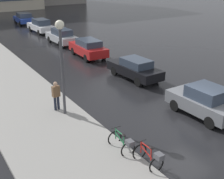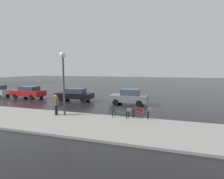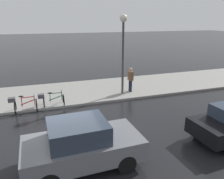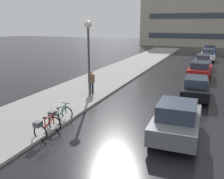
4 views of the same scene
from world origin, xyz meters
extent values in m
plane|color=black|center=(0.00, 0.00, 0.00)|extent=(140.00, 140.00, 0.00)
torus|color=black|center=(-3.65, -1.12, 0.36)|extent=(0.71, 0.07, 0.71)
torus|color=black|center=(-3.64, -2.18, 0.36)|extent=(0.71, 0.07, 0.71)
cube|color=red|center=(-3.64, -1.83, 0.63)|extent=(0.04, 0.04, 0.55)
cube|color=red|center=(-3.65, -1.20, 0.62)|extent=(0.04, 0.04, 0.53)
cube|color=red|center=(-3.64, -1.51, 0.85)|extent=(0.04, 0.64, 0.04)
cube|color=red|center=(-3.64, -1.54, 0.58)|extent=(0.05, 0.72, 0.26)
ellipsoid|color=black|center=(-3.64, -1.83, 0.94)|extent=(0.14, 0.26, 0.07)
cylinder|color=black|center=(-3.65, -1.20, 0.90)|extent=(0.50, 0.03, 0.03)
cube|color=#4C4C51|center=(-3.63, -2.30, 0.81)|extent=(0.28, 0.34, 0.22)
torus|color=black|center=(-3.92, 0.35, 0.35)|extent=(0.71, 0.08, 0.70)
torus|color=black|center=(-3.95, -0.72, 0.35)|extent=(0.71, 0.08, 0.70)
cube|color=#237042|center=(-3.94, -0.38, 0.59)|extent=(0.04, 0.04, 0.48)
cube|color=#237042|center=(-3.93, 0.27, 0.63)|extent=(0.04, 0.04, 0.55)
cube|color=#237042|center=(-3.94, -0.05, 0.83)|extent=(0.05, 0.65, 0.04)
cube|color=#237042|center=(-3.94, -0.08, 0.54)|extent=(0.06, 0.73, 0.26)
ellipsoid|color=black|center=(-3.94, -0.38, 0.86)|extent=(0.15, 0.26, 0.07)
cylinder|color=black|center=(-3.93, 0.27, 0.92)|extent=(0.50, 0.04, 0.03)
cube|color=#4C4C51|center=(-3.96, -0.84, 0.73)|extent=(0.29, 0.35, 0.22)
cube|color=slate|center=(1.67, 0.38, 0.67)|extent=(2.01, 3.96, 0.69)
cube|color=#2D3847|center=(1.67, 0.23, 1.33)|extent=(1.61, 1.92, 0.64)
cylinder|color=black|center=(0.79, 1.57, 0.32)|extent=(0.24, 0.65, 0.64)
cylinder|color=black|center=(2.49, 1.62, 0.32)|extent=(0.24, 0.65, 0.64)
cylinder|color=black|center=(0.85, -0.85, 0.32)|extent=(0.24, 0.65, 0.64)
cylinder|color=black|center=(2.55, -0.81, 0.32)|extent=(0.24, 0.65, 0.64)
cube|color=black|center=(1.94, 6.99, 0.63)|extent=(1.92, 4.48, 0.62)
cube|color=#2D3847|center=(1.94, 6.82, 1.20)|extent=(1.50, 2.19, 0.52)
cylinder|color=black|center=(1.12, 8.32, 0.32)|extent=(0.25, 0.65, 0.64)
cylinder|color=black|center=(2.61, 8.39, 0.32)|extent=(0.25, 0.65, 0.64)
cylinder|color=black|center=(1.26, 5.59, 0.32)|extent=(0.25, 0.65, 0.64)
cylinder|color=black|center=(2.75, 5.67, 0.32)|extent=(0.25, 0.65, 0.64)
cube|color=#AD1919|center=(1.78, 13.61, 0.67)|extent=(1.97, 4.32, 0.70)
cube|color=#2D3847|center=(1.77, 13.44, 1.29)|extent=(1.58, 2.35, 0.53)
cylinder|color=black|center=(1.01, 14.96, 0.32)|extent=(0.24, 0.65, 0.64)
cylinder|color=black|center=(2.64, 14.90, 0.32)|extent=(0.24, 0.65, 0.64)
cylinder|color=black|center=(0.92, 12.32, 0.32)|extent=(0.24, 0.65, 0.64)
cylinder|color=black|center=(2.55, 12.26, 0.32)|extent=(0.24, 0.65, 0.64)
cylinder|color=black|center=(2.49, 17.88, 0.32)|extent=(0.23, 0.64, 0.64)
cylinder|color=#1E2333|center=(-4.87, 4.84, 0.46)|extent=(0.14, 0.14, 0.92)
cylinder|color=#1E2333|center=(-4.70, 4.85, 0.46)|extent=(0.14, 0.14, 0.92)
cube|color=brown|center=(-4.78, 4.84, 1.21)|extent=(0.42, 0.27, 0.59)
sphere|color=tan|center=(-4.78, 4.84, 1.65)|extent=(0.22, 0.22, 0.22)
cylinder|color=#424247|center=(-4.60, 4.21, 2.32)|extent=(0.14, 0.14, 4.64)
sphere|color=#F2EACC|center=(-4.60, 4.21, 4.82)|extent=(0.45, 0.45, 0.45)
camera|label=1|loc=(-10.38, -9.75, 7.50)|focal=50.00mm
camera|label=2|loc=(-16.32, -3.36, 3.71)|focal=28.00mm
camera|label=3|loc=(8.00, -0.72, 4.81)|focal=35.00mm
camera|label=4|loc=(2.96, -10.06, 4.90)|focal=40.00mm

